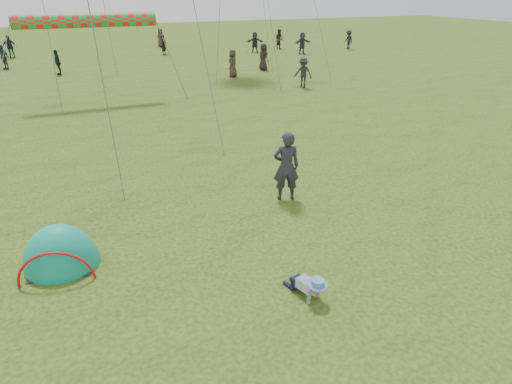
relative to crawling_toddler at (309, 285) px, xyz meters
name	(u,v)px	position (x,y,z in m)	size (l,w,h in m)	color
ground	(241,297)	(-1.17, 0.46, -0.26)	(140.00, 140.00, 0.00)	#1E390E
crawling_toddler	(309,285)	(0.00, 0.00, 0.00)	(0.47, 0.67, 0.52)	black
popup_tent	(64,266)	(-4.20, 2.75, -0.26)	(1.46, 1.20, 1.89)	#0093A3
standing_adult	(286,167)	(1.34, 3.65, 0.69)	(0.69, 0.45, 1.89)	#24252E
crowd_person_2	(3,57)	(-8.20, 29.14, 0.58)	(0.98, 0.41, 1.68)	#2A3B44
crowd_person_3	(303,73)	(8.49, 15.73, 0.58)	(1.08, 0.62, 1.67)	#242329
crowd_person_4	(233,63)	(5.83, 20.24, 0.59)	(0.83, 0.54, 1.69)	#372E25
crowd_person_5	(302,43)	(15.01, 27.74, 0.64)	(1.67, 0.53, 1.80)	#293342
crowd_person_8	(10,47)	(-8.41, 34.93, 0.64)	(1.05, 0.44, 1.79)	#18262B
crowd_person_9	(348,40)	(20.65, 28.94, 0.59)	(1.09, 0.63, 1.69)	black
crowd_person_10	(161,38)	(4.40, 37.22, 0.61)	(0.85, 0.55, 1.73)	#352927
crowd_person_11	(255,42)	(11.59, 30.38, 0.60)	(1.59, 0.51, 1.72)	#212D32
crowd_person_12	(164,45)	(3.67, 31.94, 0.56)	(0.60, 0.39, 1.64)	black
crowd_person_13	(279,39)	(14.60, 31.57, 0.63)	(0.86, 0.67, 1.78)	#322621
crowd_person_14	(58,62)	(-4.62, 25.37, 0.54)	(0.93, 0.39, 1.59)	#1B242E
crowd_person_16	(263,57)	(8.63, 21.73, 0.63)	(0.87, 0.57, 1.78)	black
rainbow_tube_kite	(87,20)	(-2.57, 16.84, 3.54)	(0.64, 0.64, 6.32)	red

